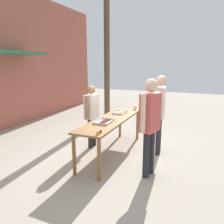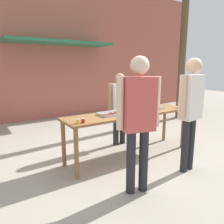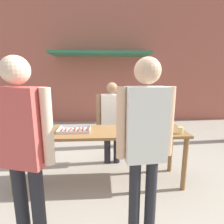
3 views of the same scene
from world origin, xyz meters
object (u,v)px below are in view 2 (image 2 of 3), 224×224
at_px(condiment_jar_mustard, 78,121).
at_px(person_customer_holding_hotdog, 138,114).
at_px(condiment_jar_ketchup, 83,121).
at_px(food_tray_sausages, 112,114).
at_px(person_customer_with_cup, 191,104).
at_px(utility_pole, 185,9).
at_px(food_tray_buns, 152,108).
at_px(beer_cup, 180,105).
at_px(person_server_behind_table, 119,103).

height_order(condiment_jar_mustard, person_customer_holding_hotdog, person_customer_holding_hotdog).
height_order(condiment_jar_ketchup, person_customer_holding_hotdog, person_customer_holding_hotdog).
height_order(food_tray_sausages, person_customer_holding_hotdog, person_customer_holding_hotdog).
bearing_deg(food_tray_sausages, person_customer_with_cup, -51.42).
xyz_separation_m(condiment_jar_mustard, utility_pole, (4.54, 1.85, 2.52)).
bearing_deg(condiment_jar_mustard, food_tray_buns, 7.83).
bearing_deg(beer_cup, person_server_behind_table, 137.74).
bearing_deg(food_tray_sausages, utility_pole, 23.19).
relative_size(food_tray_buns, person_customer_with_cup, 0.23).
distance_m(person_server_behind_table, person_customer_holding_hotdog, 1.90).
relative_size(food_tray_sausages, beer_cup, 4.81).
bearing_deg(beer_cup, utility_pole, 39.38).
distance_m(condiment_jar_ketchup, utility_pole, 5.44).
distance_m(condiment_jar_mustard, beer_cup, 2.30).
height_order(food_tray_buns, beer_cup, beer_cup).
bearing_deg(beer_cup, person_customer_with_cup, -132.08).
distance_m(food_tray_buns, person_customer_with_cup, 1.06).
bearing_deg(utility_pole, person_customer_holding_hotdog, -146.74).
height_order(beer_cup, person_server_behind_table, person_server_behind_table).
height_order(condiment_jar_ketchup, person_customer_with_cup, person_customer_with_cup).
relative_size(condiment_jar_ketchup, beer_cup, 0.73).
xyz_separation_m(condiment_jar_mustard, person_server_behind_table, (1.37, 0.86, 0.03)).
bearing_deg(condiment_jar_ketchup, person_customer_holding_hotdog, -64.11).
distance_m(food_tray_buns, condiment_jar_ketchup, 1.66).
xyz_separation_m(food_tray_sausages, beer_cup, (1.53, -0.22, 0.04)).
distance_m(food_tray_buns, utility_pole, 4.11).
relative_size(condiment_jar_mustard, utility_pole, 0.01).
xyz_separation_m(beer_cup, person_customer_holding_hotdog, (-1.82, -0.83, 0.20)).
xyz_separation_m(food_tray_buns, person_customer_holding_hotdog, (-1.25, -1.05, 0.22)).
bearing_deg(food_tray_buns, person_server_behind_table, 120.15).
distance_m(beer_cup, person_server_behind_table, 1.26).
height_order(person_customer_holding_hotdog, utility_pole, utility_pole).
relative_size(condiment_jar_ketchup, utility_pole, 0.01).
xyz_separation_m(person_customer_with_cup, utility_pole, (2.96, 2.63, 2.30)).
relative_size(person_server_behind_table, person_customer_with_cup, 0.85).
bearing_deg(person_customer_holding_hotdog, food_tray_buns, -124.20).
distance_m(condiment_jar_ketchup, person_customer_with_cup, 1.71).
xyz_separation_m(person_customer_holding_hotdog, utility_pole, (4.06, 2.66, 2.31)).
bearing_deg(beer_cup, person_customer_holding_hotdog, -155.62).
bearing_deg(person_server_behind_table, condiment_jar_mustard, -149.37).
height_order(food_tray_sausages, person_customer_with_cup, person_customer_with_cup).
bearing_deg(person_customer_holding_hotdog, beer_cup, -139.91).
bearing_deg(utility_pole, person_server_behind_table, -162.65).
xyz_separation_m(condiment_jar_mustard, person_customer_holding_hotdog, (0.48, -0.81, 0.21)).
bearing_deg(beer_cup, food_tray_sausages, 171.67).
relative_size(person_customer_holding_hotdog, person_customer_with_cup, 1.00).
height_order(beer_cup, person_customer_holding_hotdog, person_customer_holding_hotdog).
relative_size(beer_cup, utility_pole, 0.01).
height_order(condiment_jar_mustard, condiment_jar_ketchup, same).
distance_m(person_server_behind_table, person_customer_with_cup, 1.67).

